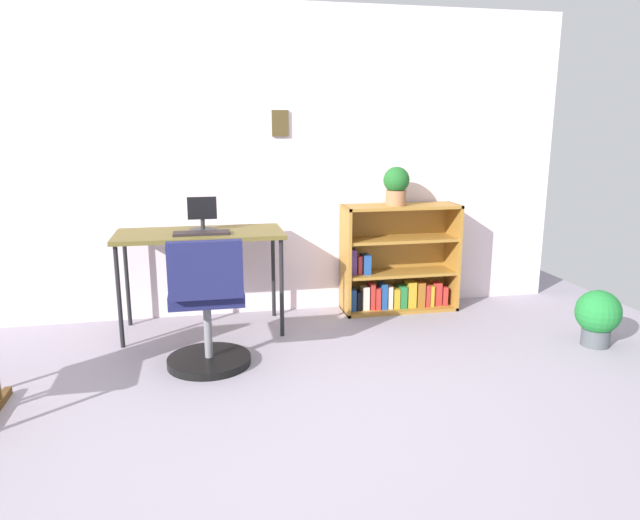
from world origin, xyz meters
name	(u,v)px	position (x,y,z in m)	size (l,w,h in m)	color
ground_plane	(286,451)	(0.00, 0.00, 0.00)	(6.24, 6.24, 0.00)	gray
wall_back	(242,164)	(0.00, 2.15, 1.18)	(5.20, 0.12, 2.36)	silver
desk	(200,240)	(-0.34, 1.74, 0.67)	(1.17, 0.54, 0.73)	brown
monitor	(202,216)	(-0.32, 1.78, 0.84)	(0.20, 0.19, 0.24)	#262628
keyboard	(202,233)	(-0.33, 1.64, 0.74)	(0.39, 0.14, 0.02)	black
office_chair	(207,313)	(-0.32, 1.03, 0.36)	(0.52, 0.55, 0.84)	black
bookshelf_low	(397,265)	(1.21, 1.95, 0.37)	(0.93, 0.30, 0.86)	olive
potted_plant_on_shelf	(396,185)	(1.16, 1.90, 1.02)	(0.20, 0.20, 0.30)	#9E6642
potted_plant_floor	(598,315)	(2.27, 0.88, 0.21)	(0.30, 0.30, 0.39)	#474C51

